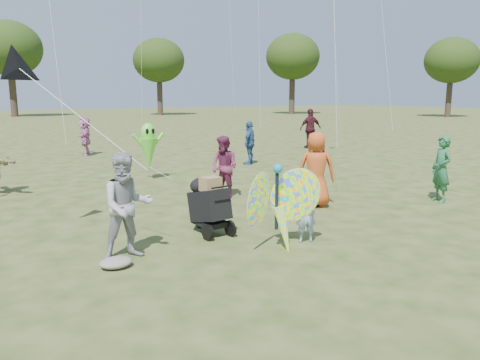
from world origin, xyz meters
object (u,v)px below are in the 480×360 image
crowd_c (250,143)px  alien_kite (149,148)px  child_girl (306,214)px  crowd_h (310,129)px  crowd_a (316,169)px  adult_man (127,206)px  crowd_e (224,167)px  jogging_stroller (208,201)px  butterfly_kite (280,208)px  crowd_f (441,169)px  crowd_j (85,136)px

crowd_c → alien_kite: (-4.35, -1.09, 0.16)m
child_girl → crowd_h: 14.79m
crowd_a → adult_man: bearing=50.4°
crowd_e → adult_man: bearing=-69.7°
crowd_a → jogging_stroller: bearing=48.2°
crowd_a → jogging_stroller: (-3.14, -0.59, -0.26)m
crowd_e → jogging_stroller: (-1.79, -2.53, -0.17)m
crowd_a → crowd_e: bearing=-17.7°
child_girl → butterfly_kite: bearing=24.3°
adult_man → jogging_stroller: (1.72, 0.53, -0.24)m
crowd_a → crowd_c: bearing=-72.2°
crowd_f → crowd_j: 14.50m
crowd_f → alien_kite: 8.20m
crowd_c → crowd_f: 7.65m
crowd_c → crowd_e: 5.75m
child_girl → adult_man: size_ratio=0.60×
crowd_e → crowd_h: crowd_h is taller
adult_man → alien_kite: (2.79, 6.42, 0.12)m
adult_man → butterfly_kite: size_ratio=0.98×
crowd_j → jogging_stroller: (-0.88, -12.91, -0.20)m
butterfly_kite → crowd_a: bearing=38.6°
crowd_a → crowd_j: (-2.26, 12.32, -0.06)m
crowd_c → crowd_e: crowd_c is taller
crowd_c → crowd_j: (-4.54, 5.93, 0.01)m
crowd_h → crowd_j: 10.36m
crowd_e → butterfly_kite: crowd_e is taller
crowd_j → butterfly_kite: size_ratio=0.94×
crowd_a → alien_kite: 5.69m
jogging_stroller → crowd_j: bearing=79.9°
adult_man → crowd_h: bearing=44.6°
crowd_a → crowd_j: 12.53m
crowd_c → jogging_stroller: bearing=13.0°
crowd_a → crowd_c: (2.28, 6.39, -0.07)m
crowd_f → butterfly_kite: bearing=-62.5°
crowd_f → crowd_c: bearing=-156.3°
adult_man → butterfly_kite: (2.32, -0.91, -0.13)m
crowd_h → butterfly_kite: (-10.18, -11.31, -0.23)m
butterfly_kite → alien_kite: bearing=86.3°
crowd_c → crowd_e: (-3.63, -4.46, -0.02)m
crowd_c → jogging_stroller: 8.84m
crowd_a → crowd_c: crowd_a is taller
crowd_e → crowd_c: bearing=120.1°
crowd_j → jogging_stroller: crowd_j is taller
child_girl → crowd_f: size_ratio=0.64×
crowd_a → crowd_h: crowd_h is taller
crowd_h → crowd_a: bearing=61.8°
crowd_c → butterfly_kite: bearing=21.0°
crowd_a → butterfly_kite: (-2.54, -2.03, -0.16)m
crowd_h → butterfly_kite: bearing=59.3°
alien_kite → butterfly_kite: bearing=-93.7°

